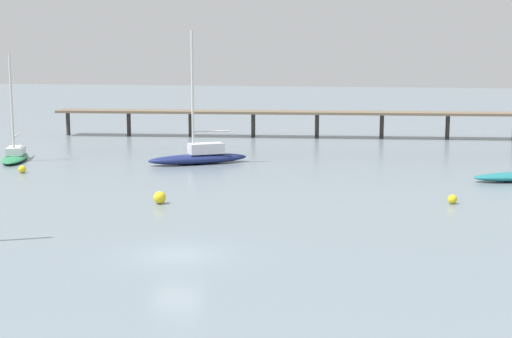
# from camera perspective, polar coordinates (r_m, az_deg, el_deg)

# --- Properties ---
(ground_plane) EXTENTS (400.00, 400.00, 0.00)m
(ground_plane) POSITION_cam_1_polar(r_m,az_deg,el_deg) (37.96, -6.09, -6.57)
(ground_plane) COLOR slate
(pier) EXTENTS (64.46, 11.27, 6.22)m
(pier) POSITION_cam_1_polar(r_m,az_deg,el_deg) (91.17, 12.67, 4.62)
(pier) COLOR brown
(pier) RESTS_ON ground_plane
(sailboat_navy) EXTENTS (9.13, 6.96, 12.23)m
(sailboat_navy) POSITION_cam_1_polar(r_m,az_deg,el_deg) (68.84, -4.36, 1.07)
(sailboat_navy) COLOR navy
(sailboat_navy) RESTS_ON ground_plane
(sailboat_green) EXTENTS (4.80, 8.01, 10.05)m
(sailboat_green) POSITION_cam_1_polar(r_m,az_deg,el_deg) (74.43, -18.04, 1.09)
(sailboat_green) COLOR #287F4C
(sailboat_green) RESTS_ON ground_plane
(mooring_buoy_near) EXTENTS (0.86, 0.86, 0.86)m
(mooring_buoy_near) POSITION_cam_1_polar(r_m,az_deg,el_deg) (50.73, -7.42, -2.19)
(mooring_buoy_near) COLOR yellow
(mooring_buoy_near) RESTS_ON ground_plane
(mooring_buoy_inner) EXTENTS (0.66, 0.66, 0.66)m
(mooring_buoy_inner) POSITION_cam_1_polar(r_m,az_deg,el_deg) (66.44, -17.55, -0.01)
(mooring_buoy_inner) COLOR yellow
(mooring_buoy_inner) RESTS_ON ground_plane
(mooring_buoy_far) EXTENTS (0.64, 0.64, 0.64)m
(mooring_buoy_far) POSITION_cam_1_polar(r_m,az_deg,el_deg) (52.03, 14.88, -2.26)
(mooring_buoy_far) COLOR yellow
(mooring_buoy_far) RESTS_ON ground_plane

